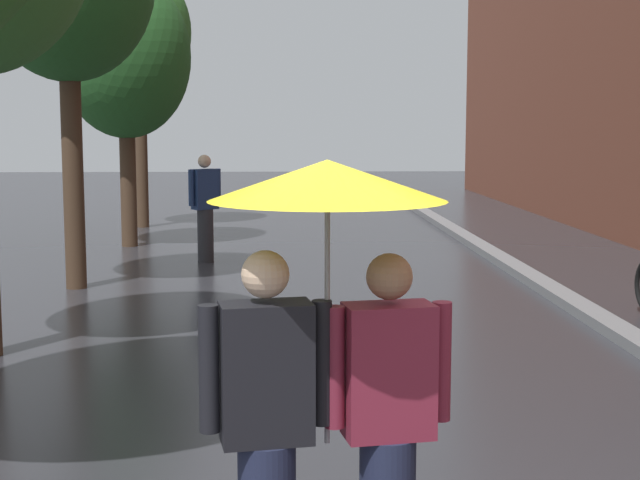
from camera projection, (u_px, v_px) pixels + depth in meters
kerb_strip at (516, 268)px, 14.08m from camera, size 0.30×36.00×0.12m
street_tree_3 at (125, 58)px, 16.68m from camera, size 2.35×2.35×4.89m
street_tree_4 at (139, 33)px, 19.73m from camera, size 2.22×2.22×5.54m
couple_under_umbrella at (327, 324)px, 4.13m from camera, size 1.13×1.05×2.07m
pedestrian_walking_midground at (205, 205)px, 15.04m from camera, size 0.50×0.45×1.74m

